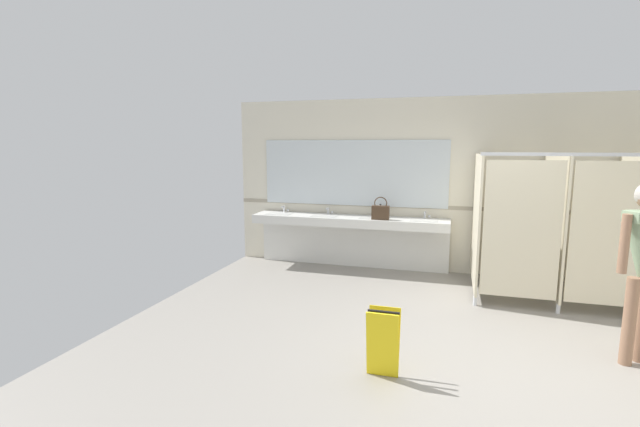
{
  "coord_description": "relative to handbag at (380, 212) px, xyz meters",
  "views": [
    {
      "loc": [
        -0.21,
        -4.27,
        2.03
      ],
      "look_at": [
        -1.77,
        1.0,
        1.18
      ],
      "focal_mm": 24.79,
      "sensor_mm": 36.0,
      "label": 1
    }
  ],
  "objects": [
    {
      "name": "ground_plane",
      "position": [
        1.24,
        -2.52,
        -1.05
      ],
      "size": [
        7.58,
        6.5,
        0.1
      ],
      "primitive_type": "cube",
      "color": "gray"
    },
    {
      "name": "soap_dispenser",
      "position": [
        -0.05,
        0.3,
        -0.03
      ],
      "size": [
        0.07,
        0.07,
        0.2
      ],
      "color": "white",
      "rests_on": "vanity_counter"
    },
    {
      "name": "vanity_counter",
      "position": [
        -0.54,
        0.22,
        -0.36
      ],
      "size": [
        3.19,
        0.55,
        1.0
      ],
      "color": "silver",
      "rests_on": "ground_plane"
    },
    {
      "name": "wall_back_tile_band",
      "position": [
        1.24,
        0.43,
        0.05
      ],
      "size": [
        7.58,
        0.01,
        0.06
      ],
      "primitive_type": "cube",
      "color": "#9E937F",
      "rests_on": "wall_back"
    },
    {
      "name": "wet_floor_sign",
      "position": [
        0.52,
        -3.12,
        -0.69
      ],
      "size": [
        0.28,
        0.19,
        0.61
      ],
      "color": "yellow",
      "rests_on": "ground_plane"
    },
    {
      "name": "handbag",
      "position": [
        0.0,
        0.0,
        0.0
      ],
      "size": [
        0.27,
        0.12,
        0.36
      ],
      "color": "#3F2D1E",
      "rests_on": "vanity_counter"
    },
    {
      "name": "wall_back",
      "position": [
        1.24,
        0.49,
        0.38
      ],
      "size": [
        7.58,
        0.12,
        2.77
      ],
      "primitive_type": "cube",
      "color": "beige",
      "rests_on": "ground_plane"
    },
    {
      "name": "bathroom_stalls",
      "position": [
        2.83,
        -0.56,
        0.02
      ],
      "size": [
        2.94,
        1.51,
        1.95
      ],
      "color": "beige",
      "rests_on": "ground_plane"
    },
    {
      "name": "mirror_panel",
      "position": [
        -0.54,
        0.42,
        0.57
      ],
      "size": [
        3.09,
        0.02,
        1.08
      ],
      "primitive_type": "cube",
      "color": "silver",
      "rests_on": "wall_back"
    }
  ]
}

